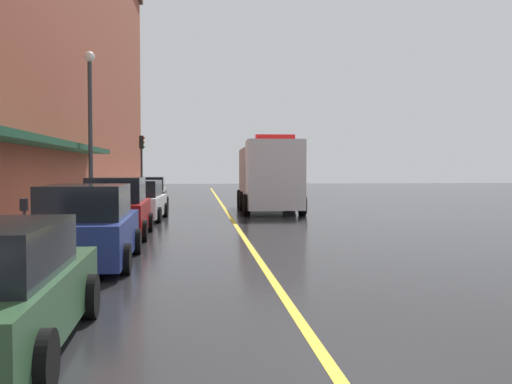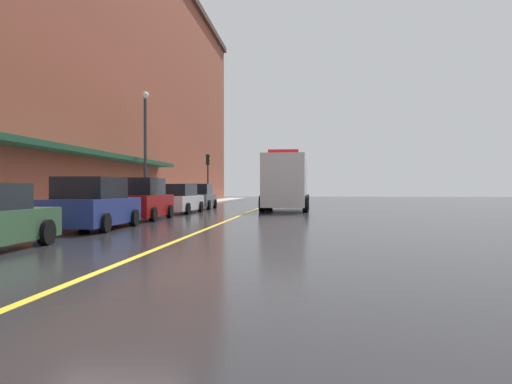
# 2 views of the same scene
# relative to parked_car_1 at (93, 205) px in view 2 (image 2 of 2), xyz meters

# --- Properties ---
(ground_plane) EXTENTS (112.00, 112.00, 0.00)m
(ground_plane) POSITION_rel_parked_car_1_xyz_m (3.90, 16.90, -0.84)
(ground_plane) COLOR #232326
(sidewalk_left) EXTENTS (2.40, 70.00, 0.15)m
(sidewalk_left) POSITION_rel_parked_car_1_xyz_m (-2.30, 16.90, -0.76)
(sidewalk_left) COLOR #ADA8A0
(sidewalk_left) RESTS_ON ground
(lane_center_stripe) EXTENTS (0.16, 70.00, 0.01)m
(lane_center_stripe) POSITION_rel_parked_car_1_xyz_m (3.90, 16.90, -0.83)
(lane_center_stripe) COLOR gold
(lane_center_stripe) RESTS_ON ground
(brick_building_left) EXTENTS (13.84, 64.00, 19.83)m
(brick_building_left) POSITION_rel_parked_car_1_xyz_m (-9.84, 15.90, 9.08)
(brick_building_left) COLOR brown
(brick_building_left) RESTS_ON ground
(parked_car_1) EXTENTS (2.23, 4.69, 1.80)m
(parked_car_1) POSITION_rel_parked_car_1_xyz_m (0.00, 0.00, 0.00)
(parked_car_1) COLOR navy
(parked_car_1) RESTS_ON ground
(parked_car_2) EXTENTS (2.09, 4.45, 1.89)m
(parked_car_2) POSITION_rel_parked_car_1_xyz_m (-0.07, 5.33, 0.04)
(parked_car_2) COLOR maroon
(parked_car_2) RESTS_ON ground
(parked_car_3) EXTENTS (2.23, 4.69, 1.67)m
(parked_car_3) POSITION_rel_parked_car_1_xyz_m (0.00, 11.37, -0.05)
(parked_car_3) COLOR silver
(parked_car_3) RESTS_ON ground
(parked_car_4) EXTENTS (2.13, 4.39, 1.74)m
(parked_car_4) POSITION_rel_parked_car_1_xyz_m (-0.15, 17.57, -0.02)
(parked_car_4) COLOR #595B60
(parked_car_4) RESTS_ON ground
(box_truck) EXTENTS (3.00, 7.89, 3.73)m
(box_truck) POSITION_rel_parked_car_1_xyz_m (6.03, 15.79, 0.94)
(box_truck) COLOR silver
(box_truck) RESTS_ON ground
(parking_meter_0) EXTENTS (0.14, 0.18, 1.33)m
(parking_meter_0) POSITION_rel_parked_car_1_xyz_m (-1.45, 10.82, 0.22)
(parking_meter_0) COLOR #4C4C51
(parking_meter_0) RESTS_ON sidewalk_left
(parking_meter_1) EXTENTS (0.14, 0.18, 1.33)m
(parking_meter_1) POSITION_rel_parked_car_1_xyz_m (-1.45, 0.28, 0.22)
(parking_meter_1) COLOR #4C4C51
(parking_meter_1) RESTS_ON sidewalk_left
(street_lamp_left) EXTENTS (0.44, 0.44, 6.94)m
(street_lamp_left) POSITION_rel_parked_car_1_xyz_m (-2.05, 11.72, 3.56)
(street_lamp_left) COLOR #33383D
(street_lamp_left) RESTS_ON sidewalk_left
(traffic_light_near) EXTENTS (0.38, 0.36, 4.30)m
(traffic_light_near) POSITION_rel_parked_car_1_xyz_m (-1.39, 26.89, 2.32)
(traffic_light_near) COLOR #232326
(traffic_light_near) RESTS_ON sidewalk_left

